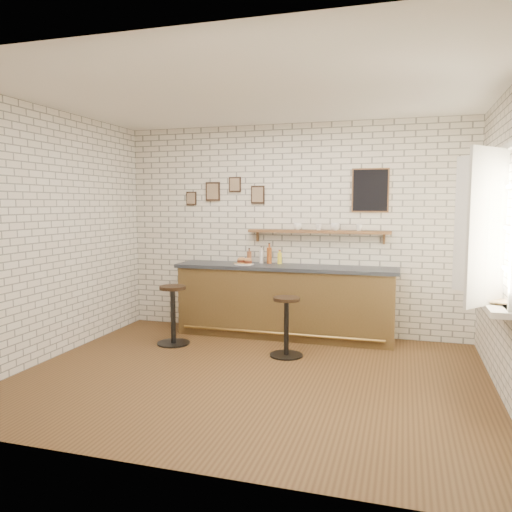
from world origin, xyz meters
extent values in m
plane|color=brown|center=(0.00, 0.00, 0.00)|extent=(5.00, 5.00, 0.00)
cube|color=brown|center=(-0.02, 1.70, 0.48)|extent=(3.00, 0.58, 0.96)
cube|color=#2D333A|center=(-0.02, 1.70, 0.98)|extent=(3.10, 0.62, 0.05)
cylinder|color=olive|center=(-0.02, 1.38, 0.12)|extent=(2.79, 0.04, 0.04)
cylinder|color=white|center=(-0.61, 1.66, 1.02)|extent=(0.28, 0.28, 0.01)
cylinder|color=gold|center=(-0.55, 1.69, 1.02)|extent=(0.05, 0.05, 0.00)
cylinder|color=gold|center=(-0.59, 1.64, 1.02)|extent=(0.05, 0.05, 0.00)
cylinder|color=gold|center=(-0.72, 1.73, 1.02)|extent=(0.06, 0.06, 0.00)
cylinder|color=gold|center=(-0.57, 1.71, 1.02)|extent=(0.06, 0.06, 0.00)
cylinder|color=gold|center=(-0.71, 1.62, 1.02)|extent=(0.06, 0.06, 0.00)
cylinder|color=gold|center=(-0.56, 1.66, 1.02)|extent=(0.04, 0.04, 0.00)
cylinder|color=gold|center=(-0.63, 1.60, 1.02)|extent=(0.05, 0.05, 0.00)
cylinder|color=gold|center=(-0.72, 1.59, 1.02)|extent=(0.04, 0.04, 0.00)
cylinder|color=gold|center=(-0.77, 1.67, 1.02)|extent=(0.05, 0.05, 0.00)
cylinder|color=gold|center=(-0.57, 1.61, 1.02)|extent=(0.06, 0.06, 0.00)
cylinder|color=gold|center=(-0.70, 1.69, 1.02)|extent=(0.04, 0.04, 0.00)
cylinder|color=brown|center=(-0.60, 1.87, 1.09)|extent=(0.07, 0.07, 0.17)
cylinder|color=brown|center=(-0.60, 1.87, 1.20)|extent=(0.02, 0.02, 0.04)
cylinder|color=black|center=(-0.60, 1.87, 1.22)|extent=(0.03, 0.03, 0.01)
cylinder|color=silver|center=(-0.41, 1.87, 1.10)|extent=(0.06, 0.06, 0.19)
cylinder|color=silver|center=(-0.41, 1.87, 1.22)|extent=(0.02, 0.02, 0.04)
cylinder|color=black|center=(-0.41, 1.87, 1.25)|extent=(0.03, 0.03, 0.01)
cylinder|color=#934517|center=(-0.30, 1.87, 1.13)|extent=(0.07, 0.07, 0.23)
cylinder|color=#934517|center=(-0.30, 1.87, 1.27)|extent=(0.03, 0.03, 0.05)
cylinder|color=black|center=(-0.30, 1.87, 1.30)|extent=(0.03, 0.03, 0.01)
cylinder|color=yellow|center=(-0.14, 1.87, 1.09)|extent=(0.06, 0.06, 0.16)
cylinder|color=yellow|center=(-0.14, 1.87, 1.18)|extent=(0.03, 0.03, 0.03)
cylinder|color=maroon|center=(-0.14, 1.87, 1.21)|extent=(0.03, 0.03, 0.01)
cylinder|color=black|center=(-1.36, 0.90, 0.01)|extent=(0.44, 0.44, 0.02)
cylinder|color=black|center=(-1.36, 0.90, 0.38)|extent=(0.07, 0.07, 0.72)
cylinder|color=black|center=(-1.36, 0.90, 0.76)|extent=(0.42, 0.42, 0.04)
cylinder|color=black|center=(0.21, 0.81, 0.01)|extent=(0.41, 0.41, 0.02)
cylinder|color=black|center=(0.21, 0.81, 0.36)|extent=(0.06, 0.06, 0.67)
cylinder|color=black|center=(0.21, 0.81, 0.71)|extent=(0.40, 0.40, 0.04)
cube|color=brown|center=(0.40, 1.90, 1.48)|extent=(2.00, 0.18, 0.04)
cube|color=brown|center=(-0.50, 1.97, 1.40)|extent=(0.03, 0.04, 0.16)
cube|color=brown|center=(1.30, 1.97, 1.40)|extent=(0.03, 0.04, 0.16)
imported|color=white|center=(0.11, 1.90, 1.55)|extent=(0.16, 0.16, 0.09)
imported|color=white|center=(0.41, 1.90, 1.54)|extent=(0.12, 0.12, 0.08)
imported|color=white|center=(0.64, 1.90, 1.55)|extent=(0.17, 0.17, 0.10)
imported|color=white|center=(0.97, 1.90, 1.54)|extent=(0.10, 0.10, 0.09)
cube|color=black|center=(-1.20, 1.98, 2.05)|extent=(0.22, 0.02, 0.28)
cube|color=black|center=(-0.85, 1.98, 2.15)|extent=(0.18, 0.02, 0.22)
cube|color=black|center=(-0.50, 1.98, 2.00)|extent=(0.20, 0.02, 0.26)
cube|color=black|center=(-1.55, 1.98, 1.95)|extent=(0.16, 0.02, 0.20)
cube|color=black|center=(1.10, 1.98, 2.05)|extent=(0.46, 0.02, 0.56)
cube|color=white|center=(2.40, 0.30, 0.90)|extent=(0.20, 1.35, 0.06)
cube|color=white|center=(2.47, 0.30, 2.40)|extent=(0.05, 1.30, 0.06)
cube|color=white|center=(2.47, 0.30, 0.90)|extent=(0.05, 1.30, 0.06)
cube|color=white|center=(2.47, 0.90, 1.65)|extent=(0.05, 0.06, 1.50)
cube|color=white|center=(2.32, 0.00, 1.65)|extent=(0.40, 0.46, 1.46)
cube|color=white|center=(2.32, 0.60, 1.65)|extent=(0.40, 0.46, 1.46)
imported|color=tan|center=(2.38, 0.07, 0.94)|extent=(0.15, 0.20, 0.02)
imported|color=tan|center=(2.38, 0.07, 0.96)|extent=(0.22, 0.25, 0.02)
camera|label=1|loc=(1.55, -5.03, 1.87)|focal=35.00mm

